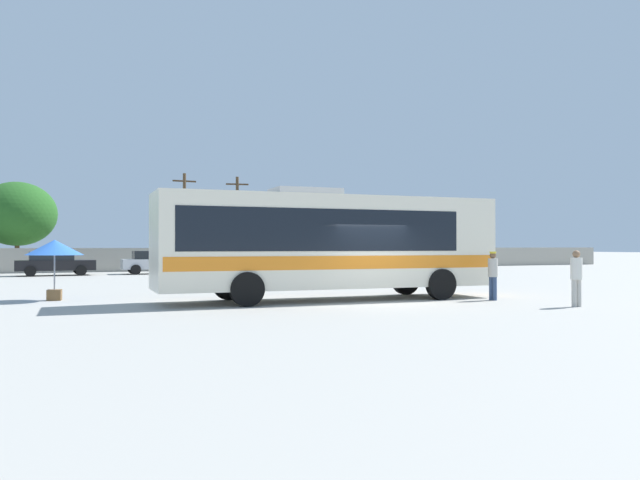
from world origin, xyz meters
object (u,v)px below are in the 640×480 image
parked_car_second_silver (153,262)px  parked_car_rightmost_dark_blue (323,260)px  parked_car_third_dark_blue (252,261)px  roadside_tree_midleft (179,224)px  parked_car_leftmost_black (54,263)px  roadside_tree_midright (273,224)px  attendant_by_bus_door (493,272)px  vendor_umbrella_near_gate_blue (55,249)px  passenger_waiting_on_apron (576,275)px  utility_pole_far (184,219)px  coach_bus_cream_orange (326,241)px  roadside_tree_right (347,216)px  roadside_tree_left (17,214)px  utility_pole_near (237,220)px

parked_car_second_silver → parked_car_rightmost_dark_blue: bearing=3.9°
parked_car_third_dark_blue → roadside_tree_midleft: bearing=113.6°
parked_car_leftmost_black → roadside_tree_midright: size_ratio=0.88×
attendant_by_bus_door → vendor_umbrella_near_gate_blue: bearing=156.8°
passenger_waiting_on_apron → utility_pole_far: bearing=98.2°
roadside_tree_midright → passenger_waiting_on_apron: bearing=-94.3°
coach_bus_cream_orange → passenger_waiting_on_apron: 7.86m
attendant_by_bus_door → roadside_tree_midleft: bearing=97.1°
coach_bus_cream_orange → vendor_umbrella_near_gate_blue: coach_bus_cream_orange is taller
coach_bus_cream_orange → roadside_tree_right: 37.12m
passenger_waiting_on_apron → parked_car_second_silver: 28.96m
attendant_by_bus_door → vendor_umbrella_near_gate_blue: vendor_umbrella_near_gate_blue is taller
roadside_tree_left → parked_car_third_dark_blue: bearing=-25.1°
utility_pole_near → roadside_tree_midright: (3.19, 0.50, -0.18)m
utility_pole_far → roadside_tree_midright: utility_pole_far is taller
vendor_umbrella_near_gate_blue → parked_car_third_dark_blue: vendor_umbrella_near_gate_blue is taller
utility_pole_far → parked_car_third_dark_blue: bearing=-60.2°
parked_car_rightmost_dark_blue → utility_pole_far: bearing=149.8°
utility_pole_far → roadside_tree_left: bearing=175.4°
parked_car_third_dark_blue → roadside_tree_left: 16.97m
coach_bus_cream_orange → roadside_tree_right: roadside_tree_right is taller
parked_car_second_silver → roadside_tree_midleft: size_ratio=0.80×
vendor_umbrella_near_gate_blue → utility_pole_near: (13.71, 26.15, 2.17)m
parked_car_second_silver → roadside_tree_right: roadside_tree_right is taller
parked_car_second_silver → roadside_tree_midleft: roadside_tree_midleft is taller
coach_bus_cream_orange → parked_car_leftmost_black: coach_bus_cream_orange is taller
parked_car_rightmost_dark_blue → roadside_tree_left: 22.00m
parked_car_third_dark_blue → utility_pole_near: (0.86, 6.84, 3.09)m
parked_car_second_silver → parked_car_leftmost_black: bearing=-179.5°
roadside_tree_right → roadside_tree_midleft: bearing=-172.5°
coach_bus_cream_orange → passenger_waiting_on_apron: bearing=-40.6°
attendant_by_bus_door → parked_car_rightmost_dark_blue: size_ratio=0.35×
parked_car_leftmost_black → roadside_tree_midright: 18.59m
coach_bus_cream_orange → roadside_tree_midright: roadside_tree_midright is taller
vendor_umbrella_near_gate_blue → attendant_by_bus_door: bearing=-23.2°
parked_car_rightmost_dark_blue → roadside_tree_right: (6.55, 9.45, 3.80)m
parked_car_second_silver → parked_car_rightmost_dark_blue: parked_car_rightmost_dark_blue is taller
parked_car_leftmost_black → roadside_tree_left: size_ratio=0.73×
vendor_umbrella_near_gate_blue → parked_car_rightmost_dark_blue: 27.35m
passenger_waiting_on_apron → parked_car_leftmost_black: size_ratio=0.36×
coach_bus_cream_orange → roadside_tree_left: roadside_tree_left is taller
attendant_by_bus_door → roadside_tree_right: roadside_tree_right is taller
parked_car_rightmost_dark_blue → parked_car_third_dark_blue: bearing=-172.7°
parked_car_leftmost_black → utility_pole_far: (9.20, 6.30, 3.09)m
roadside_tree_left → roadside_tree_midright: roadside_tree_left is taller
parked_car_third_dark_blue → parked_car_rightmost_dark_blue: bearing=7.3°
parked_car_rightmost_dark_blue → utility_pole_far: (-9.25, 5.39, 3.06)m
utility_pole_far → roadside_tree_right: bearing=14.4°
vendor_umbrella_near_gate_blue → roadside_tree_right: (25.13, 29.50, 2.91)m
vendor_umbrella_near_gate_blue → roadside_tree_right: roadside_tree_right is taller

